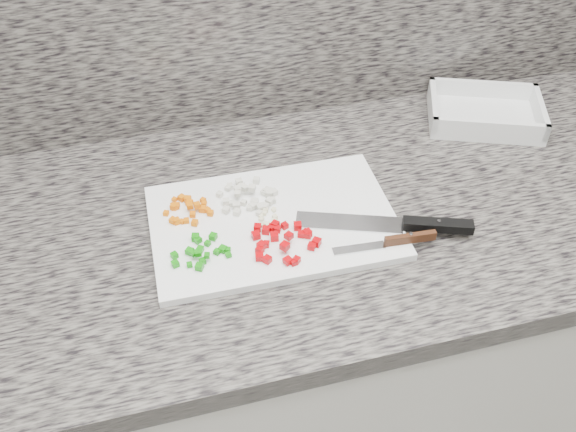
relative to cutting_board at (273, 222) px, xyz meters
name	(u,v)px	position (x,y,z in m)	size (l,w,h in m)	color
cabinet	(321,362)	(0.11, 0.03, -0.48)	(3.92, 0.62, 0.86)	white
countertop	(329,212)	(0.11, 0.03, -0.03)	(3.96, 0.64, 0.04)	#625D56
cutting_board	(273,222)	(0.00, 0.00, 0.00)	(0.40, 0.27, 0.01)	white
carrot_pile	(187,209)	(-0.13, 0.06, 0.01)	(0.08, 0.08, 0.02)	#DC6604
onion_pile	(250,197)	(-0.03, 0.06, 0.01)	(0.11, 0.10, 0.02)	beige
green_pepper_pile	(201,251)	(-0.13, -0.05, 0.01)	(0.10, 0.08, 0.02)	#11830B
red_pepper_pile	(283,239)	(0.00, -0.06, 0.01)	(0.11, 0.10, 0.02)	#B30208
garlic_pile	(267,217)	(-0.01, 0.00, 0.01)	(0.04, 0.05, 0.01)	beige
chef_knife	(407,224)	(0.21, -0.07, 0.01)	(0.28, 0.13, 0.02)	silver
paring_knife	(397,241)	(0.18, -0.11, 0.01)	(0.17, 0.02, 0.02)	silver
tray	(485,114)	(0.49, 0.19, 0.01)	(0.26, 0.23, 0.05)	silver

